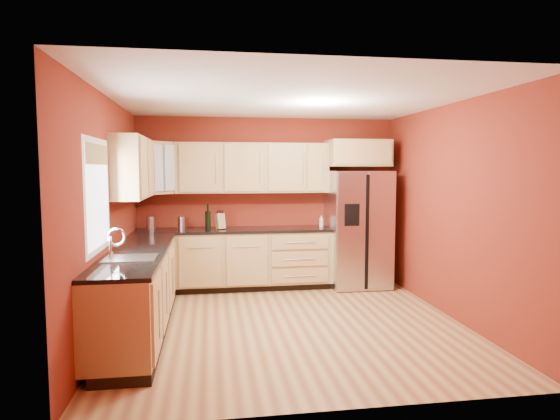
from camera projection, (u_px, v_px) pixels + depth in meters
name	position (u px, v px, depth m)	size (l,w,h in m)	color
floor	(289.00, 324.00, 5.47)	(4.00, 4.00, 0.00)	brown
ceiling	(290.00, 98.00, 5.25)	(4.00, 4.00, 0.00)	silver
wall_back	(268.00, 202.00, 7.33)	(4.00, 0.04, 2.60)	maroon
wall_front	(336.00, 239.00, 3.39)	(4.00, 0.04, 2.60)	maroon
wall_left	(108.00, 216.00, 5.07)	(0.04, 4.00, 2.60)	maroon
wall_right	(452.00, 211.00, 5.66)	(0.04, 4.00, 2.60)	maroon
base_cabinets_back	(234.00, 260.00, 7.03)	(2.90, 0.60, 0.88)	#A07A4E
base_cabinets_left	(138.00, 293.00, 5.18)	(0.60, 2.80, 0.88)	#A07A4E
countertop_back	(234.00, 230.00, 6.98)	(2.90, 0.62, 0.04)	black
countertop_left	(138.00, 252.00, 5.15)	(0.62, 2.80, 0.04)	black
upper_cabinets_back	(253.00, 168.00, 7.09)	(2.30, 0.33, 0.75)	#A07A4E
upper_cabinets_left	(133.00, 168.00, 5.76)	(0.33, 1.35, 0.75)	#A07A4E
corner_upper_cabinet	(155.00, 168.00, 6.71)	(0.62, 0.33, 0.75)	#A07A4E
over_fridge_cabinet	(357.00, 153.00, 7.17)	(0.92, 0.60, 0.40)	#A07A4E
refrigerator	(358.00, 229.00, 7.20)	(0.90, 0.75, 1.78)	#AFAFB4
window	(98.00, 196.00, 4.55)	(0.03, 0.90, 1.00)	white
sink_faucet	(130.00, 244.00, 4.64)	(0.50, 0.42, 0.30)	silver
canister_left	(151.00, 223.00, 6.81)	(0.12, 0.12, 0.20)	#AFAFB4
canister_right	(182.00, 223.00, 6.84)	(0.12, 0.12, 0.19)	#AFAFB4
wine_bottle_a	(208.00, 220.00, 6.83)	(0.07, 0.07, 0.29)	black
wine_bottle_b	(208.00, 217.00, 6.89)	(0.08, 0.08, 0.37)	black
knife_block	(220.00, 221.00, 6.94)	(0.11, 0.10, 0.23)	#A97F52
soap_dispenser	(321.00, 221.00, 7.22)	(0.06, 0.06, 0.17)	silver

